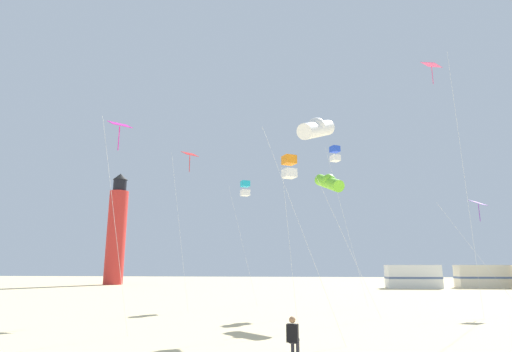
% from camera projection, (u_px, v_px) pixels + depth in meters
% --- Properties ---
extents(kite_flyer_standing, '(0.39, 0.54, 1.16)m').
position_uv_depth(kite_flyer_standing, '(293.00, 335.00, 12.39)').
color(kite_flyer_standing, black).
rests_on(kite_flyer_standing, ground).
extents(kite_box_orange, '(0.82, 0.82, 8.13)m').
position_uv_depth(kite_box_orange, '(289.00, 167.00, 20.63)').
color(kite_box_orange, silver).
rests_on(kite_box_orange, ground).
extents(kite_box_cyan, '(2.14, 1.50, 9.03)m').
position_uv_depth(kite_box_cyan, '(245.00, 189.00, 31.19)').
color(kite_box_cyan, silver).
rests_on(kite_box_cyan, ground).
extents(kite_diamond_scarlet, '(1.68, 1.68, 10.08)m').
position_uv_depth(kite_diamond_scarlet, '(189.00, 160.00, 26.79)').
color(kite_diamond_scarlet, silver).
rests_on(kite_diamond_scarlet, ground).
extents(kite_diamond_magenta, '(1.71, 1.71, 9.01)m').
position_uv_depth(kite_diamond_magenta, '(119.00, 132.00, 18.02)').
color(kite_diamond_magenta, silver).
rests_on(kite_diamond_magenta, ground).
extents(kite_diamond_rainbow, '(2.06, 2.06, 14.18)m').
position_uv_depth(kite_diamond_rainbow, '(435.00, 77.00, 23.27)').
color(kite_diamond_rainbow, silver).
rests_on(kite_diamond_rainbow, ground).
extents(kite_tube_lime, '(3.21, 3.63, 8.16)m').
position_uv_depth(kite_tube_lime, '(329.00, 182.00, 23.90)').
color(kite_tube_lime, silver).
rests_on(kite_tube_lime, ground).
extents(kite_box_blue, '(2.47, 2.09, 11.41)m').
position_uv_depth(kite_box_blue, '(335.00, 154.00, 30.40)').
color(kite_box_blue, silver).
rests_on(kite_box_blue, ground).
extents(kite_diamond_violet, '(3.41, 3.40, 6.85)m').
position_uv_depth(kite_diamond_violet, '(478.00, 207.00, 26.23)').
color(kite_diamond_violet, silver).
rests_on(kite_diamond_violet, ground).
extents(kite_tube_white, '(3.24, 3.59, 9.24)m').
position_uv_depth(kite_tube_white, '(316.00, 129.00, 17.86)').
color(kite_tube_white, silver).
rests_on(kite_tube_white, ground).
extents(lighthouse_distant, '(2.80, 2.80, 16.80)m').
position_uv_depth(lighthouse_distant, '(117.00, 231.00, 61.98)').
color(lighthouse_distant, red).
rests_on(lighthouse_distant, ground).
extents(rv_van_white, '(6.53, 2.60, 2.80)m').
position_uv_depth(rv_van_white, '(413.00, 277.00, 50.48)').
color(rv_van_white, white).
rests_on(rv_van_white, ground).
extents(rv_van_cream, '(6.50, 2.50, 2.80)m').
position_uv_depth(rv_van_cream, '(483.00, 276.00, 51.28)').
color(rv_van_cream, beige).
rests_on(rv_van_cream, ground).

